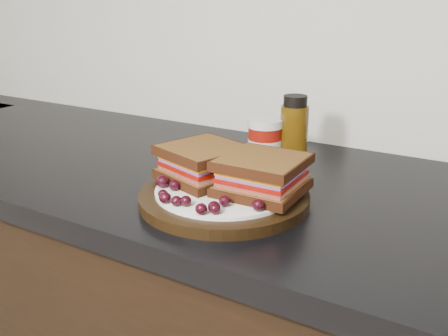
# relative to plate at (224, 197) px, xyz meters

# --- Properties ---
(countertop) EXTENTS (3.98, 0.60, 0.04)m
(countertop) POSITION_rel_plate_xyz_m (-0.16, 0.12, -0.03)
(countertop) COLOR black
(countertop) RESTS_ON base_cabinets
(plate) EXTENTS (0.28, 0.28, 0.02)m
(plate) POSITION_rel_plate_xyz_m (0.00, 0.00, 0.00)
(plate) COLOR black
(plate) RESTS_ON countertop
(sandwich_left) EXTENTS (0.16, 0.16, 0.06)m
(sandwich_left) POSITION_rel_plate_xyz_m (-0.06, 0.02, 0.04)
(sandwich_left) COLOR brown
(sandwich_left) RESTS_ON plate
(sandwich_right) EXTENTS (0.13, 0.13, 0.06)m
(sandwich_right) POSITION_rel_plate_xyz_m (0.06, 0.02, 0.04)
(sandwich_right) COLOR brown
(sandwich_right) RESTS_ON plate
(grape_0) EXTENTS (0.02, 0.02, 0.02)m
(grape_0) POSITION_rel_plate_xyz_m (-0.09, -0.05, 0.03)
(grape_0) COLOR black
(grape_0) RESTS_ON plate
(grape_1) EXTENTS (0.02, 0.02, 0.02)m
(grape_1) POSITION_rel_plate_xyz_m (-0.07, -0.05, 0.02)
(grape_1) COLOR black
(grape_1) RESTS_ON plate
(grape_2) EXTENTS (0.02, 0.02, 0.01)m
(grape_2) POSITION_rel_plate_xyz_m (-0.06, -0.08, 0.02)
(grape_2) COLOR black
(grape_2) RESTS_ON plate
(grape_3) EXTENTS (0.02, 0.02, 0.02)m
(grape_3) POSITION_rel_plate_xyz_m (-0.05, -0.10, 0.02)
(grape_3) COLOR black
(grape_3) RESTS_ON plate
(grape_4) EXTENTS (0.02, 0.02, 0.02)m
(grape_4) POSITION_rel_plate_xyz_m (-0.03, -0.10, 0.02)
(grape_4) COLOR black
(grape_4) RESTS_ON plate
(grape_5) EXTENTS (0.02, 0.02, 0.02)m
(grape_5) POSITION_rel_plate_xyz_m (-0.01, -0.09, 0.02)
(grape_5) COLOR black
(grape_5) RESTS_ON plate
(grape_6) EXTENTS (0.02, 0.02, 0.02)m
(grape_6) POSITION_rel_plate_xyz_m (0.02, -0.10, 0.02)
(grape_6) COLOR black
(grape_6) RESTS_ON plate
(grape_7) EXTENTS (0.02, 0.02, 0.02)m
(grape_7) POSITION_rel_plate_xyz_m (0.04, -0.09, 0.02)
(grape_7) COLOR black
(grape_7) RESTS_ON plate
(grape_8) EXTENTS (0.02, 0.02, 0.02)m
(grape_8) POSITION_rel_plate_xyz_m (0.04, -0.09, 0.02)
(grape_8) COLOR black
(grape_8) RESTS_ON plate
(grape_9) EXTENTS (0.02, 0.02, 0.02)m
(grape_9) POSITION_rel_plate_xyz_m (0.04, -0.06, 0.02)
(grape_9) COLOR black
(grape_9) RESTS_ON plate
(grape_10) EXTENTS (0.02, 0.02, 0.02)m
(grape_10) POSITION_rel_plate_xyz_m (0.09, -0.05, 0.02)
(grape_10) COLOR black
(grape_10) RESTS_ON plate
(grape_11) EXTENTS (0.02, 0.02, 0.02)m
(grape_11) POSITION_rel_plate_xyz_m (0.08, -0.03, 0.02)
(grape_11) COLOR black
(grape_11) RESTS_ON plate
(grape_12) EXTENTS (0.02, 0.02, 0.02)m
(grape_12) POSITION_rel_plate_xyz_m (0.09, -0.01, 0.02)
(grape_12) COLOR black
(grape_12) RESTS_ON plate
(grape_13) EXTENTS (0.02, 0.02, 0.02)m
(grape_13) POSITION_rel_plate_xyz_m (0.09, 0.01, 0.02)
(grape_13) COLOR black
(grape_13) RESTS_ON plate
(grape_14) EXTENTS (0.02, 0.02, 0.02)m
(grape_14) POSITION_rel_plate_xyz_m (0.07, 0.04, 0.02)
(grape_14) COLOR black
(grape_14) RESTS_ON plate
(grape_15) EXTENTS (0.02, 0.02, 0.02)m
(grape_15) POSITION_rel_plate_xyz_m (0.03, 0.04, 0.02)
(grape_15) COLOR black
(grape_15) RESTS_ON plate
(grape_16) EXTENTS (0.02, 0.02, 0.02)m
(grape_16) POSITION_rel_plate_xyz_m (-0.05, 0.05, 0.02)
(grape_16) COLOR black
(grape_16) RESTS_ON plate
(grape_17) EXTENTS (0.02, 0.02, 0.02)m
(grape_17) POSITION_rel_plate_xyz_m (-0.06, 0.04, 0.02)
(grape_17) COLOR black
(grape_17) RESTS_ON plate
(grape_18) EXTENTS (0.02, 0.02, 0.02)m
(grape_18) POSITION_rel_plate_xyz_m (-0.08, 0.01, 0.02)
(grape_18) COLOR black
(grape_18) RESTS_ON plate
(grape_19) EXTENTS (0.02, 0.02, 0.02)m
(grape_19) POSITION_rel_plate_xyz_m (-0.08, 0.01, 0.02)
(grape_19) COLOR black
(grape_19) RESTS_ON plate
(grape_20) EXTENTS (0.02, 0.02, 0.02)m
(grape_20) POSITION_rel_plate_xyz_m (-0.06, -0.03, 0.02)
(grape_20) COLOR black
(grape_20) RESTS_ON plate
(grape_21) EXTENTS (0.01, 0.01, 0.01)m
(grape_21) POSITION_rel_plate_xyz_m (-0.04, 0.04, 0.02)
(grape_21) COLOR black
(grape_21) RESTS_ON plate
(grape_22) EXTENTS (0.02, 0.02, 0.02)m
(grape_22) POSITION_rel_plate_xyz_m (-0.05, 0.01, 0.02)
(grape_22) COLOR black
(grape_22) RESTS_ON plate
(grape_23) EXTENTS (0.02, 0.02, 0.02)m
(grape_23) POSITION_rel_plate_xyz_m (-0.09, 0.01, 0.02)
(grape_23) COLOR black
(grape_23) RESTS_ON plate
(condiment_jar) EXTENTS (0.09, 0.09, 0.10)m
(condiment_jar) POSITION_rel_plate_xyz_m (-0.02, 0.18, 0.04)
(condiment_jar) COLOR maroon
(condiment_jar) RESTS_ON countertop
(oil_bottle) EXTENTS (0.07, 0.07, 0.15)m
(oil_bottle) POSITION_rel_plate_xyz_m (0.03, 0.21, 0.06)
(oil_bottle) COLOR #462E07
(oil_bottle) RESTS_ON countertop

